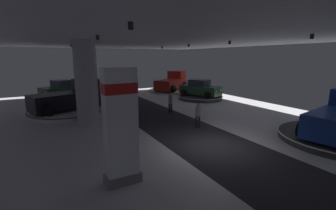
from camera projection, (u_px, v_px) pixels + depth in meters
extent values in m
cube|color=silver|center=(212.00, 146.00, 11.98)|extent=(24.00, 44.00, 0.05)
cube|color=#232328|center=(212.00, 145.00, 11.98)|extent=(4.40, 44.00, 0.01)
cube|color=silver|center=(217.00, 32.00, 10.85)|extent=(24.00, 44.00, 0.10)
cylinder|color=black|center=(131.00, 26.00, 6.73)|extent=(0.16, 0.16, 0.22)
cylinder|color=black|center=(98.00, 37.00, 10.81)|extent=(0.16, 0.16, 0.22)
cylinder|color=black|center=(78.00, 43.00, 14.96)|extent=(0.16, 0.16, 0.22)
cylinder|color=black|center=(71.00, 46.00, 18.80)|extent=(0.16, 0.16, 0.22)
cylinder|color=black|center=(312.00, 36.00, 10.29)|extent=(0.16, 0.16, 0.22)
cylinder|color=black|center=(230.00, 42.00, 14.65)|extent=(0.16, 0.16, 0.22)
cylinder|color=black|center=(189.00, 45.00, 18.66)|extent=(0.16, 0.16, 0.22)
cylinder|color=black|center=(162.00, 47.00, 22.82)|extent=(0.16, 0.16, 0.22)
cylinder|color=#ADADB2|center=(86.00, 83.00, 15.13)|extent=(1.42, 1.42, 5.50)
cube|color=slate|center=(123.00, 178.00, 8.41)|extent=(1.29, 0.70, 0.35)
cube|color=white|center=(121.00, 123.00, 8.00)|extent=(1.12, 0.61, 3.75)
cube|color=red|center=(119.00, 88.00, 7.75)|extent=(1.15, 0.64, 0.36)
cylinder|color=#333338|center=(63.00, 98.00, 24.71)|extent=(4.88, 4.88, 0.35)
cylinder|color=white|center=(63.00, 96.00, 24.68)|extent=(4.98, 4.98, 0.05)
cube|color=#2D5638|center=(62.00, 90.00, 24.55)|extent=(4.55, 3.61, 0.90)
cube|color=#2D3842|center=(63.00, 83.00, 24.53)|extent=(2.42, 2.28, 0.70)
cylinder|color=black|center=(55.00, 96.00, 22.90)|extent=(0.70, 0.52, 0.68)
cylinder|color=black|center=(44.00, 94.00, 23.96)|extent=(0.70, 0.52, 0.68)
cylinder|color=black|center=(80.00, 92.00, 25.26)|extent=(0.70, 0.52, 0.68)
cylinder|color=black|center=(69.00, 91.00, 26.31)|extent=(0.70, 0.52, 0.68)
sphere|color=white|center=(46.00, 92.00, 22.57)|extent=(0.18, 0.18, 0.18)
sphere|color=white|center=(40.00, 91.00, 23.09)|extent=(0.18, 0.18, 0.18)
cylinder|color=silver|center=(68.00, 111.00, 18.59)|extent=(5.74, 5.74, 0.34)
cylinder|color=black|center=(68.00, 110.00, 18.56)|extent=(5.85, 5.85, 0.05)
cube|color=black|center=(67.00, 100.00, 18.40)|extent=(5.69, 3.69, 1.20)
cube|color=black|center=(86.00, 85.00, 19.41)|extent=(2.22, 2.35, 1.00)
cube|color=#28333D|center=(81.00, 85.00, 19.04)|extent=(0.64, 1.68, 0.75)
cylinder|color=black|center=(82.00, 99.00, 20.58)|extent=(0.89, 0.54, 0.84)
cylinder|color=black|center=(97.00, 103.00, 19.02)|extent=(0.89, 0.54, 0.84)
cylinder|color=black|center=(37.00, 106.00, 17.91)|extent=(0.89, 0.54, 0.84)
cylinder|color=black|center=(49.00, 110.00, 16.35)|extent=(0.89, 0.54, 0.84)
cylinder|color=silver|center=(171.00, 91.00, 29.75)|extent=(5.56, 5.56, 0.30)
cylinder|color=black|center=(171.00, 90.00, 29.73)|extent=(5.68, 5.68, 0.05)
cube|color=maroon|center=(171.00, 84.00, 29.57)|extent=(5.54, 4.76, 1.20)
cube|color=maroon|center=(177.00, 75.00, 30.85)|extent=(2.48, 2.53, 1.00)
cube|color=#28333D|center=(175.00, 75.00, 30.40)|extent=(1.07, 1.48, 0.75)
cylinder|color=black|center=(169.00, 85.00, 31.77)|extent=(0.85, 0.71, 0.84)
cylinder|color=black|center=(185.00, 85.00, 30.75)|extent=(0.85, 0.71, 0.84)
cylinder|color=black|center=(156.00, 88.00, 28.52)|extent=(0.85, 0.71, 0.84)
cylinder|color=black|center=(173.00, 89.00, 27.50)|extent=(0.85, 0.71, 0.84)
cylinder|color=#333338|center=(200.00, 97.00, 24.88)|extent=(4.59, 4.59, 0.37)
cylinder|color=white|center=(200.00, 96.00, 24.85)|extent=(4.68, 4.68, 0.05)
cube|color=#2D5638|center=(200.00, 90.00, 24.72)|extent=(3.31, 4.57, 0.90)
cube|color=#2D3842|center=(199.00, 83.00, 24.66)|extent=(2.18, 2.36, 0.70)
cylinder|color=black|center=(217.00, 93.00, 24.67)|extent=(0.47, 0.71, 0.68)
cylinder|color=black|center=(208.00, 95.00, 23.14)|extent=(0.47, 0.71, 0.68)
cylinder|color=black|center=(194.00, 90.00, 26.41)|extent=(0.47, 0.71, 0.68)
cylinder|color=black|center=(184.00, 92.00, 24.87)|extent=(0.47, 0.71, 0.68)
sphere|color=white|center=(220.00, 90.00, 23.83)|extent=(0.18, 0.18, 0.18)
sphere|color=white|center=(216.00, 91.00, 23.07)|extent=(0.18, 0.18, 0.18)
cylinder|color=black|center=(327.00, 118.00, 14.38)|extent=(0.88, 0.43, 0.84)
cylinder|color=black|center=(302.00, 129.00, 12.09)|extent=(0.88, 0.43, 0.84)
cylinder|color=black|center=(171.00, 108.00, 18.85)|extent=(0.14, 0.14, 0.80)
cylinder|color=black|center=(169.00, 108.00, 18.78)|extent=(0.14, 0.14, 0.80)
cylinder|color=#6B665B|center=(170.00, 100.00, 18.68)|extent=(0.32, 0.32, 0.62)
sphere|color=#99755B|center=(170.00, 95.00, 18.60)|extent=(0.22, 0.22, 0.22)
cylinder|color=black|center=(199.00, 121.00, 14.90)|extent=(0.14, 0.14, 0.80)
cylinder|color=black|center=(196.00, 121.00, 14.89)|extent=(0.14, 0.14, 0.80)
cylinder|color=#6B665B|center=(198.00, 111.00, 14.76)|extent=(0.32, 0.32, 0.62)
sphere|color=#99755B|center=(198.00, 105.00, 14.68)|extent=(0.22, 0.22, 0.22)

